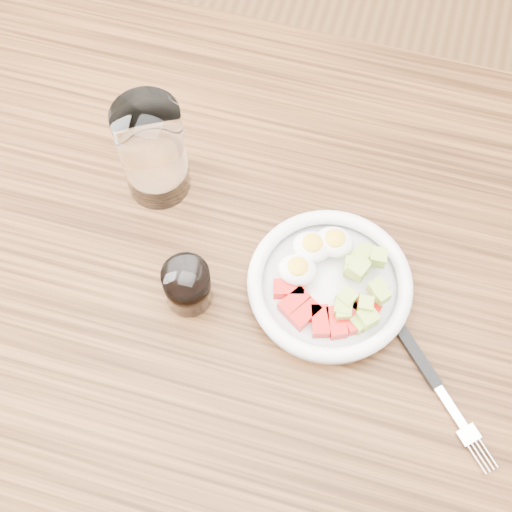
{
  "coord_description": "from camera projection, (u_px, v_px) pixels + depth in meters",
  "views": [
    {
      "loc": [
        0.11,
        -0.4,
        1.66
      ],
      "look_at": [
        -0.01,
        0.01,
        0.8
      ],
      "focal_mm": 50.0,
      "sensor_mm": 36.0,
      "label": 1
    }
  ],
  "objects": [
    {
      "name": "ground",
      "position": [
        259.0,
        410.0,
        1.67
      ],
      "size": [
        4.0,
        4.0,
        0.0
      ],
      "primitive_type": "plane",
      "color": "brown",
      "rests_on": "ground"
    },
    {
      "name": "coffee_glass",
      "position": [
        187.0,
        286.0,
        0.93
      ],
      "size": [
        0.06,
        0.06,
        0.07
      ],
      "color": "white",
      "rests_on": "dining_table"
    },
    {
      "name": "fork",
      "position": [
        427.0,
        372.0,
        0.91
      ],
      "size": [
        0.17,
        0.17,
        0.01
      ],
      "color": "black",
      "rests_on": "dining_table"
    },
    {
      "name": "dining_table",
      "position": [
        261.0,
        302.0,
        1.07
      ],
      "size": [
        1.5,
        0.9,
        0.77
      ],
      "color": "brown",
      "rests_on": "ground"
    },
    {
      "name": "water_glass",
      "position": [
        153.0,
        151.0,
        0.97
      ],
      "size": [
        0.09,
        0.09,
        0.16
      ],
      "primitive_type": "cylinder",
      "color": "white",
      "rests_on": "dining_table"
    },
    {
      "name": "bowl",
      "position": [
        330.0,
        282.0,
        0.95
      ],
      "size": [
        0.22,
        0.22,
        0.06
      ],
      "color": "white",
      "rests_on": "dining_table"
    }
  ]
}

